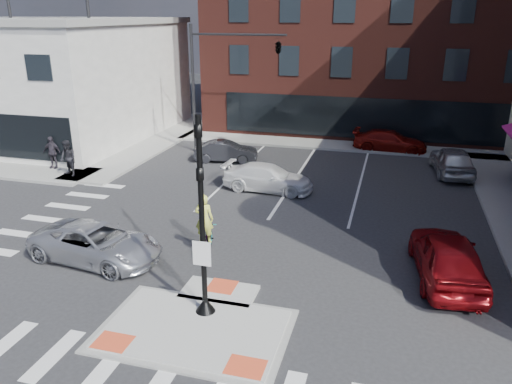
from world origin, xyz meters
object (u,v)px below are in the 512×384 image
(bg_car_dark, at_px, (226,151))
(pedestrian_b, at_px, (52,152))
(bg_car_silver, at_px, (452,161))
(white_pickup, at_px, (268,178))
(bg_car_red, at_px, (390,141))
(pedestrian_a, at_px, (68,158))
(silver_suv, at_px, (96,243))
(red_sedan, at_px, (447,256))
(cyclist, at_px, (205,234))

(bg_car_dark, distance_m, pedestrian_b, 10.05)
(bg_car_dark, bearing_deg, bg_car_silver, -97.21)
(pedestrian_b, bearing_deg, white_pickup, -2.67)
(white_pickup, xyz_separation_m, pedestrian_b, (-12.80, -0.01, 0.41))
(bg_car_red, height_order, pedestrian_b, pedestrian_b)
(pedestrian_a, bearing_deg, bg_car_dark, 57.70)
(silver_suv, bearing_deg, red_sedan, -73.80)
(silver_suv, height_order, bg_car_dark, silver_suv)
(red_sedan, relative_size, white_pickup, 1.07)
(silver_suv, bearing_deg, cyclist, -59.04)
(red_sedan, xyz_separation_m, bg_car_red, (-2.32, 16.86, -0.16))
(bg_car_dark, bearing_deg, pedestrian_a, 115.95)
(cyclist, bearing_deg, red_sedan, 176.42)
(silver_suv, relative_size, white_pickup, 1.07)
(red_sedan, height_order, bg_car_red, red_sedan)
(cyclist, relative_size, pedestrian_a, 1.19)
(red_sedan, relative_size, bg_car_silver, 1.06)
(red_sedan, distance_m, bg_car_dark, 16.66)
(cyclist, bearing_deg, bg_car_red, -116.24)
(white_pickup, height_order, pedestrian_a, pedestrian_a)
(silver_suv, relative_size, red_sedan, 1.00)
(bg_car_red, bearing_deg, red_sedan, -169.25)
(bg_car_red, relative_size, pedestrian_b, 2.54)
(white_pickup, distance_m, bg_car_dark, 5.86)
(bg_car_dark, distance_m, bg_car_silver, 13.14)
(silver_suv, distance_m, bg_car_red, 21.31)
(white_pickup, bearing_deg, silver_suv, 158.33)
(white_pickup, height_order, bg_car_dark, white_pickup)
(red_sedan, distance_m, white_pickup, 10.84)
(white_pickup, bearing_deg, cyclist, 178.67)
(cyclist, xyz_separation_m, pedestrian_a, (-10.50, 6.54, 0.34))
(bg_car_dark, bearing_deg, cyclist, -176.04)
(red_sedan, xyz_separation_m, bg_car_silver, (1.19, 12.60, -0.05))
(red_sedan, distance_m, bg_car_silver, 12.65)
(silver_suv, bearing_deg, bg_car_silver, -35.69)
(silver_suv, distance_m, red_sedan, 12.39)
(silver_suv, height_order, red_sedan, red_sedan)
(silver_suv, xyz_separation_m, pedestrian_b, (-8.68, 9.17, 0.39))
(white_pickup, height_order, cyclist, cyclist)
(red_sedan, height_order, pedestrian_b, pedestrian_b)
(white_pickup, relative_size, bg_car_dark, 1.21)
(bg_car_dark, bearing_deg, white_pickup, -150.94)
(bg_car_silver, height_order, cyclist, cyclist)
(red_sedan, distance_m, bg_car_red, 17.02)
(bg_car_silver, xyz_separation_m, cyclist, (-9.80, -12.99, -0.00))
(pedestrian_a, bearing_deg, bg_car_red, 52.88)
(white_pickup, relative_size, pedestrian_b, 2.49)
(silver_suv, xyz_separation_m, bg_car_dark, (0.31, 13.64, -0.06))
(silver_suv, bearing_deg, pedestrian_b, 50.32)
(pedestrian_b, bearing_deg, silver_suv, -49.30)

